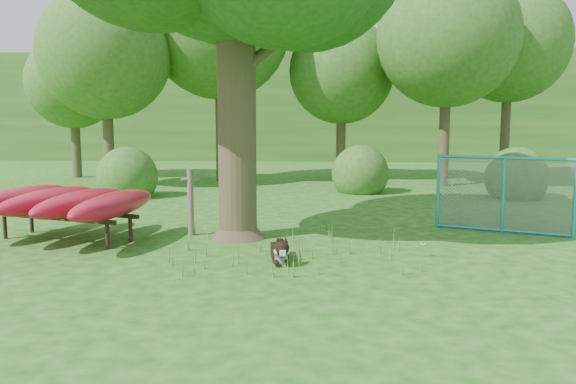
{
  "coord_description": "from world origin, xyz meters",
  "views": [
    {
      "loc": [
        0.83,
        -8.79,
        2.29
      ],
      "look_at": [
        0.2,
        1.2,
        1.0
      ],
      "focal_mm": 35.0,
      "sensor_mm": 36.0,
      "label": 1
    }
  ],
  "objects": [
    {
      "name": "wildflower_clump",
      "position": [
        2.51,
        0.57,
        0.19
      ],
      "size": [
        0.11,
        0.12,
        0.24
      ],
      "rotation": [
        0.0,
        0.0,
        -0.41
      ],
      "color": "#4C8F2F",
      "rests_on": "ground"
    },
    {
      "name": "shrub_left",
      "position": [
        -5.0,
        7.5,
        0.0
      ],
      "size": [
        1.8,
        1.8,
        1.8
      ],
      "primitive_type": "sphere",
      "color": "#2E5E1E",
      "rests_on": "ground"
    },
    {
      "name": "kayak_rack",
      "position": [
        -4.06,
        1.47,
        0.75
      ],
      "size": [
        3.32,
        3.57,
        0.98
      ],
      "rotation": [
        0.0,
        0.0,
        -0.31
      ],
      "color": "black",
      "rests_on": "ground"
    },
    {
      "name": "wooden_post",
      "position": [
        -1.79,
        2.08,
        0.7
      ],
      "size": [
        0.36,
        0.2,
        1.33
      ],
      "rotation": [
        0.0,
        0.0,
        0.38
      ],
      "color": "brown",
      "rests_on": "ground"
    },
    {
      "name": "wooded_hillside",
      "position": [
        0.0,
        28.0,
        3.0
      ],
      "size": [
        80.0,
        12.0,
        6.0
      ],
      "primitive_type": "cube",
      "color": "#2E5E1E",
      "rests_on": "ground"
    },
    {
      "name": "bg_tree_b",
      "position": [
        -3.0,
        12.0,
        5.61
      ],
      "size": [
        5.2,
        5.2,
        8.22
      ],
      "color": "#3E3322",
      "rests_on": "ground"
    },
    {
      "name": "shrub_right",
      "position": [
        6.5,
        8.0,
        0.0
      ],
      "size": [
        1.8,
        1.8,
        1.8
      ],
      "primitive_type": "sphere",
      "color": "#2E5E1E",
      "rests_on": "ground"
    },
    {
      "name": "shrub_mid",
      "position": [
        2.0,
        9.0,
        0.0
      ],
      "size": [
        1.8,
        1.8,
        1.8
      ],
      "primitive_type": "sphere",
      "color": "#2E5E1E",
      "rests_on": "ground"
    },
    {
      "name": "bg_tree_f",
      "position": [
        -9.0,
        13.0,
        3.73
      ],
      "size": [
        3.6,
        3.6,
        5.55
      ],
      "color": "#3E3322",
      "rests_on": "ground"
    },
    {
      "name": "ground",
      "position": [
        0.0,
        0.0,
        0.0
      ],
      "size": [
        80.0,
        80.0,
        0.0
      ],
      "primitive_type": "plane",
      "color": "#1C5410",
      "rests_on": "ground"
    },
    {
      "name": "bg_tree_d",
      "position": [
        5.0,
        11.0,
        5.08
      ],
      "size": [
        4.8,
        4.8,
        7.5
      ],
      "color": "#3E3322",
      "rests_on": "ground"
    },
    {
      "name": "husky_dog",
      "position": [
        0.14,
        0.1,
        0.16
      ],
      "size": [
        0.38,
        1.06,
        0.47
      ],
      "rotation": [
        0.0,
        0.0,
        0.17
      ],
      "color": "black",
      "rests_on": "ground"
    },
    {
      "name": "bg_tree_a",
      "position": [
        -6.5,
        10.0,
        4.48
      ],
      "size": [
        4.4,
        4.4,
        6.7
      ],
      "color": "#3E3322",
      "rests_on": "ground"
    },
    {
      "name": "bg_tree_e",
      "position": [
        8.0,
        14.0,
        5.23
      ],
      "size": [
        4.6,
        4.6,
        7.55
      ],
      "color": "#3E3322",
      "rests_on": "ground"
    },
    {
      "name": "bg_tree_c",
      "position": [
        1.5,
        13.0,
        4.11
      ],
      "size": [
        4.0,
        4.0,
        6.12
      ],
      "color": "#3E3322",
      "rests_on": "ground"
    },
    {
      "name": "fence_section",
      "position": [
        4.48,
        2.74,
        0.78
      ],
      "size": [
        2.51,
        1.06,
        2.6
      ],
      "rotation": [
        0.0,
        0.0,
        -0.38
      ],
      "color": "teal",
      "rests_on": "ground"
    }
  ]
}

